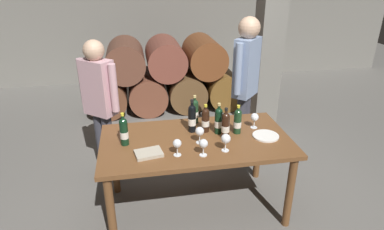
{
  "coord_description": "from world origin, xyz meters",
  "views": [
    {
      "loc": [
        -0.5,
        -2.56,
        2.18
      ],
      "look_at": [
        0.0,
        0.2,
        0.91
      ],
      "focal_mm": 30.85,
      "sensor_mm": 36.0,
      "label": 1
    }
  ],
  "objects_px": {
    "wine_glass_1": "(255,118)",
    "wine_bottle_4": "(195,111)",
    "wine_glass_4": "(223,118)",
    "wine_bottle_2": "(238,121)",
    "wine_glass_0": "(226,139)",
    "wine_bottle_1": "(226,125)",
    "wine_glass_5": "(203,144)",
    "wine_bottle_5": "(192,118)",
    "wine_bottle_6": "(124,131)",
    "wine_bottle_3": "(219,120)",
    "wine_bottle_0": "(205,120)",
    "taster_seated_left": "(100,100)",
    "tasting_notebook": "(149,153)",
    "dining_table": "(196,148)",
    "wine_glass_2": "(177,144)",
    "sommelier_presenting": "(246,79)",
    "wine_glass_3": "(200,132)",
    "serving_plate": "(266,136)"
  },
  "relations": [
    {
      "from": "wine_glass_3",
      "to": "wine_glass_5",
      "type": "relative_size",
      "value": 1.03
    },
    {
      "from": "wine_bottle_5",
      "to": "wine_bottle_6",
      "type": "bearing_deg",
      "value": -167.06
    },
    {
      "from": "wine_bottle_3",
      "to": "wine_glass_2",
      "type": "relative_size",
      "value": 2.04
    },
    {
      "from": "wine_bottle_3",
      "to": "tasting_notebook",
      "type": "xyz_separation_m",
      "value": [
        -0.66,
        -0.28,
        -0.12
      ]
    },
    {
      "from": "wine_bottle_1",
      "to": "sommelier_presenting",
      "type": "distance_m",
      "value": 0.89
    },
    {
      "from": "tasting_notebook",
      "to": "dining_table",
      "type": "bearing_deg",
      "value": 13.73
    },
    {
      "from": "wine_glass_4",
      "to": "wine_glass_0",
      "type": "bearing_deg",
      "value": -102.38
    },
    {
      "from": "wine_bottle_3",
      "to": "wine_bottle_4",
      "type": "relative_size",
      "value": 1.05
    },
    {
      "from": "wine_glass_0",
      "to": "sommelier_presenting",
      "type": "distance_m",
      "value": 1.12
    },
    {
      "from": "wine_bottle_6",
      "to": "wine_glass_4",
      "type": "bearing_deg",
      "value": 8.44
    },
    {
      "from": "wine_bottle_4",
      "to": "tasting_notebook",
      "type": "height_order",
      "value": "wine_bottle_4"
    },
    {
      "from": "wine_glass_4",
      "to": "wine_bottle_2",
      "type": "bearing_deg",
      "value": -42.63
    },
    {
      "from": "dining_table",
      "to": "wine_bottle_3",
      "type": "xyz_separation_m",
      "value": [
        0.23,
        0.09,
        0.22
      ]
    },
    {
      "from": "wine_bottle_3",
      "to": "taster_seated_left",
      "type": "height_order",
      "value": "taster_seated_left"
    },
    {
      "from": "dining_table",
      "to": "tasting_notebook",
      "type": "distance_m",
      "value": 0.49
    },
    {
      "from": "wine_glass_0",
      "to": "taster_seated_left",
      "type": "height_order",
      "value": "taster_seated_left"
    },
    {
      "from": "wine_glass_1",
      "to": "wine_bottle_4",
      "type": "bearing_deg",
      "value": 157.85
    },
    {
      "from": "wine_bottle_1",
      "to": "wine_glass_5",
      "type": "distance_m",
      "value": 0.37
    },
    {
      "from": "wine_bottle_4",
      "to": "wine_glass_0",
      "type": "bearing_deg",
      "value": -75.56
    },
    {
      "from": "wine_bottle_3",
      "to": "wine_glass_3",
      "type": "bearing_deg",
      "value": -143.41
    },
    {
      "from": "wine_bottle_3",
      "to": "wine_bottle_6",
      "type": "xyz_separation_m",
      "value": [
        -0.85,
        -0.07,
        -0.0
      ]
    },
    {
      "from": "dining_table",
      "to": "wine_glass_2",
      "type": "relative_size",
      "value": 11.55
    },
    {
      "from": "wine_glass_0",
      "to": "wine_glass_1",
      "type": "height_order",
      "value": "wine_glass_0"
    },
    {
      "from": "wine_bottle_3",
      "to": "wine_bottle_0",
      "type": "bearing_deg",
      "value": 153.64
    },
    {
      "from": "wine_glass_0",
      "to": "wine_glass_5",
      "type": "bearing_deg",
      "value": -168.41
    },
    {
      "from": "wine_glass_5",
      "to": "wine_bottle_1",
      "type": "bearing_deg",
      "value": 45.82
    },
    {
      "from": "wine_bottle_0",
      "to": "wine_glass_4",
      "type": "distance_m",
      "value": 0.18
    },
    {
      "from": "wine_bottle_2",
      "to": "tasting_notebook",
      "type": "height_order",
      "value": "wine_bottle_2"
    },
    {
      "from": "wine_bottle_0",
      "to": "wine_bottle_5",
      "type": "bearing_deg",
      "value": 170.2
    },
    {
      "from": "wine_bottle_5",
      "to": "taster_seated_left",
      "type": "relative_size",
      "value": 0.21
    },
    {
      "from": "wine_bottle_1",
      "to": "wine_glass_2",
      "type": "bearing_deg",
      "value": -154.15
    },
    {
      "from": "wine_bottle_5",
      "to": "taster_seated_left",
      "type": "xyz_separation_m",
      "value": [
        -0.87,
        0.56,
        0.03
      ]
    },
    {
      "from": "wine_bottle_5",
      "to": "taster_seated_left",
      "type": "distance_m",
      "value": 1.03
    },
    {
      "from": "wine_bottle_6",
      "to": "wine_bottle_4",
      "type": "bearing_deg",
      "value": 25.74
    },
    {
      "from": "wine_glass_2",
      "to": "wine_bottle_1",
      "type": "bearing_deg",
      "value": 25.85
    },
    {
      "from": "sommelier_presenting",
      "to": "wine_bottle_2",
      "type": "bearing_deg",
      "value": -113.54
    },
    {
      "from": "serving_plate",
      "to": "wine_bottle_3",
      "type": "bearing_deg",
      "value": 159.94
    },
    {
      "from": "wine_bottle_2",
      "to": "wine_glass_2",
      "type": "bearing_deg",
      "value": -153.59
    },
    {
      "from": "wine_bottle_2",
      "to": "tasting_notebook",
      "type": "distance_m",
      "value": 0.88
    },
    {
      "from": "wine_bottle_6",
      "to": "wine_glass_2",
      "type": "distance_m",
      "value": 0.5
    },
    {
      "from": "wine_bottle_6",
      "to": "wine_glass_5",
      "type": "distance_m",
      "value": 0.7
    },
    {
      "from": "wine_bottle_2",
      "to": "wine_bottle_6",
      "type": "relative_size",
      "value": 0.93
    },
    {
      "from": "wine_glass_5",
      "to": "taster_seated_left",
      "type": "relative_size",
      "value": 0.1
    },
    {
      "from": "wine_bottle_3",
      "to": "wine_glass_0",
      "type": "bearing_deg",
      "value": -93.84
    },
    {
      "from": "sommelier_presenting",
      "to": "dining_table",
      "type": "bearing_deg",
      "value": -133.11
    },
    {
      "from": "wine_bottle_2",
      "to": "tasting_notebook",
      "type": "xyz_separation_m",
      "value": [
        -0.84,
        -0.25,
        -0.11
      ]
    },
    {
      "from": "wine_bottle_5",
      "to": "wine_glass_2",
      "type": "relative_size",
      "value": 2.17
    },
    {
      "from": "dining_table",
      "to": "taster_seated_left",
      "type": "distance_m",
      "value": 1.16
    },
    {
      "from": "wine_bottle_6",
      "to": "tasting_notebook",
      "type": "xyz_separation_m",
      "value": [
        0.19,
        -0.21,
        -0.12
      ]
    },
    {
      "from": "sommelier_presenting",
      "to": "wine_glass_5",
      "type": "bearing_deg",
      "value": -123.97
    }
  ]
}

